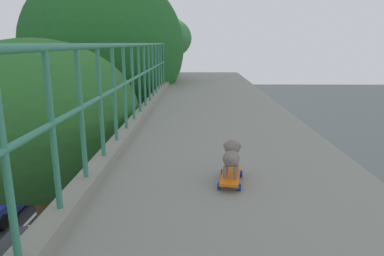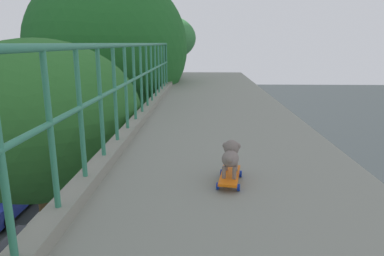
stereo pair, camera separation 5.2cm
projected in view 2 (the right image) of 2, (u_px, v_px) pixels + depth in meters
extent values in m
cylinder|color=#358566|center=(1.00, 160.00, 1.82)|extent=(0.04, 0.04, 1.15)
cylinder|color=#358566|center=(51.00, 132.00, 2.41)|extent=(0.04, 0.04, 1.15)
cylinder|color=#358566|center=(80.00, 114.00, 3.00)|extent=(0.04, 0.04, 1.15)
cylinder|color=#358566|center=(101.00, 103.00, 3.59)|extent=(0.04, 0.04, 1.15)
cylinder|color=#358566|center=(115.00, 94.00, 4.17)|extent=(0.04, 0.04, 1.15)
cylinder|color=#358566|center=(126.00, 88.00, 4.76)|extent=(0.04, 0.04, 1.15)
cylinder|color=#358566|center=(134.00, 83.00, 5.35)|extent=(0.04, 0.04, 1.15)
cylinder|color=#358566|center=(141.00, 79.00, 5.94)|extent=(0.04, 0.04, 1.15)
cylinder|color=#358566|center=(147.00, 76.00, 6.53)|extent=(0.04, 0.04, 1.15)
cylinder|color=#358566|center=(151.00, 73.00, 7.12)|extent=(0.04, 0.04, 1.15)
cylinder|color=#358566|center=(155.00, 71.00, 7.70)|extent=(0.04, 0.04, 1.15)
cylinder|color=#358566|center=(159.00, 69.00, 8.29)|extent=(0.04, 0.04, 1.15)
cylinder|color=#358566|center=(162.00, 67.00, 8.88)|extent=(0.04, 0.04, 1.15)
cylinder|color=#358566|center=(164.00, 65.00, 9.47)|extent=(0.04, 0.04, 1.15)
cylinder|color=#358566|center=(166.00, 64.00, 10.06)|extent=(0.04, 0.04, 1.15)
cylinder|color=#358566|center=(168.00, 63.00, 10.65)|extent=(0.04, 0.04, 1.15)
cylinder|color=#358566|center=(170.00, 62.00, 11.24)|extent=(0.04, 0.04, 1.15)
cylinder|color=#358566|center=(172.00, 61.00, 11.82)|extent=(0.04, 0.04, 1.15)
cylinder|color=#358566|center=(173.00, 60.00, 12.41)|extent=(0.04, 0.04, 1.15)
cylinder|color=#358566|center=(175.00, 59.00, 13.00)|extent=(0.04, 0.04, 1.15)
cylinder|color=#358566|center=(176.00, 59.00, 13.59)|extent=(0.04, 0.04, 1.15)
cylinder|color=#358566|center=(177.00, 58.00, 14.18)|extent=(0.04, 0.04, 1.15)
cube|color=#1E232B|center=(27.00, 250.00, 10.29)|extent=(1.50, 1.88, 0.59)
cube|color=silver|center=(26.00, 239.00, 10.20)|extent=(0.36, 0.16, 0.12)
cylinder|color=black|center=(74.00, 247.00, 11.79)|extent=(0.18, 0.62, 0.62)
cylinder|color=black|center=(26.00, 246.00, 11.84)|extent=(0.18, 0.62, 0.62)
cube|color=#203097|center=(2.00, 202.00, 14.67)|extent=(1.80, 3.89, 0.67)
cube|color=#1E232B|center=(4.00, 186.00, 14.82)|extent=(1.60, 1.88, 0.59)
cylinder|color=black|center=(8.00, 221.00, 13.56)|extent=(0.20, 0.61, 0.61)
cylinder|color=black|center=(36.00, 195.00, 15.83)|extent=(0.20, 0.61, 0.61)
cube|color=#ADB4B5|center=(95.00, 177.00, 17.24)|extent=(1.63, 3.87, 0.75)
cube|color=#1E232B|center=(92.00, 168.00, 16.78)|extent=(1.38, 1.56, 0.51)
cylinder|color=black|center=(116.00, 174.00, 18.37)|extent=(0.22, 0.64, 0.64)
cylinder|color=black|center=(87.00, 173.00, 18.42)|extent=(0.22, 0.64, 0.64)
cylinder|color=black|center=(104.00, 191.00, 16.18)|extent=(0.22, 0.64, 0.64)
cylinder|color=black|center=(71.00, 191.00, 16.23)|extent=(0.22, 0.64, 0.64)
cube|color=red|center=(94.00, 108.00, 28.33)|extent=(2.42, 11.38, 3.16)
cube|color=black|center=(94.00, 102.00, 28.20)|extent=(2.44, 10.47, 0.70)
cylinder|color=black|center=(120.00, 115.00, 32.49)|extent=(0.28, 0.96, 0.96)
cylinder|color=black|center=(96.00, 115.00, 32.56)|extent=(0.28, 0.96, 0.96)
cylinder|color=black|center=(98.00, 135.00, 25.59)|extent=(0.28, 0.96, 0.96)
cylinder|color=black|center=(67.00, 134.00, 25.66)|extent=(0.28, 0.96, 0.96)
ellipsoid|color=#2D6E2C|center=(41.00, 119.00, 6.76)|extent=(3.95, 3.95, 3.11)
cylinder|color=#4E402D|center=(115.00, 165.00, 12.59)|extent=(0.39, 0.39, 5.50)
ellipsoid|color=#206126|center=(108.00, 47.00, 11.58)|extent=(5.32, 5.32, 5.08)
cylinder|color=#4B4231|center=(165.00, 97.00, 26.09)|extent=(0.44, 0.44, 6.17)
ellipsoid|color=#398240|center=(164.00, 38.00, 25.04)|extent=(4.64, 4.64, 3.31)
cube|color=orange|center=(230.00, 175.00, 3.26)|extent=(0.25, 0.54, 0.02)
cylinder|color=#0D2DAD|center=(241.00, 174.00, 3.42)|extent=(0.03, 0.07, 0.07)
cylinder|color=#0D2DAD|center=(222.00, 173.00, 3.45)|extent=(0.03, 0.07, 0.07)
cylinder|color=#0D2DAD|center=(239.00, 187.00, 3.10)|extent=(0.03, 0.07, 0.07)
cylinder|color=#0D2DAD|center=(218.00, 186.00, 3.13)|extent=(0.03, 0.07, 0.07)
cylinder|color=slate|center=(236.00, 165.00, 3.33)|extent=(0.04, 0.04, 0.11)
cylinder|color=slate|center=(226.00, 165.00, 3.35)|extent=(0.04, 0.04, 0.11)
cylinder|color=slate|center=(234.00, 173.00, 3.13)|extent=(0.04, 0.04, 0.11)
cylinder|color=slate|center=(224.00, 172.00, 3.15)|extent=(0.04, 0.04, 0.11)
ellipsoid|color=slate|center=(230.00, 159.00, 3.22)|extent=(0.20, 0.30, 0.14)
sphere|color=slate|center=(232.00, 148.00, 3.31)|extent=(0.15, 0.15, 0.15)
ellipsoid|color=#825F63|center=(232.00, 147.00, 3.38)|extent=(0.06, 0.08, 0.05)
sphere|color=slate|center=(237.00, 146.00, 3.30)|extent=(0.06, 0.06, 0.06)
sphere|color=slate|center=(226.00, 145.00, 3.32)|extent=(0.06, 0.06, 0.06)
sphere|color=slate|center=(229.00, 159.00, 3.07)|extent=(0.07, 0.07, 0.07)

